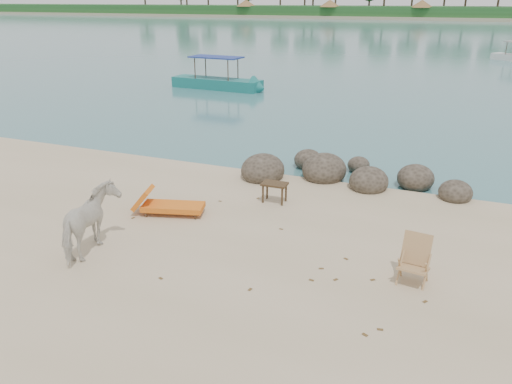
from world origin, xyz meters
TOP-DOWN VIEW (x-y plane):
  - water at (0.00, 90.00)m, footprint 400.00×400.00m
  - far_shore at (0.00, 170.00)m, footprint 420.00×90.00m
  - far_scenery at (0.03, 136.70)m, footprint 420.00×18.00m
  - boulders at (1.34, 6.14)m, footprint 6.49×2.99m
  - cow at (-2.33, -0.23)m, footprint 1.10×1.77m
  - side_table at (0.24, 3.82)m, footprint 0.66×0.43m
  - lounge_chair at (-1.82, 2.14)m, footprint 2.00×1.15m
  - deck_chair at (4.03, 1.04)m, footprint 0.65×0.70m
  - boat_near at (-9.22, 19.51)m, footprint 6.37×1.84m
  - dead_leaves at (1.25, 0.81)m, footprint 7.65×6.31m

SIDE VIEW (x-z plane):
  - water at x=0.00m, z-range 0.00..0.00m
  - far_shore at x=0.00m, z-range -0.70..0.70m
  - dead_leaves at x=1.25m, z-range 0.01..0.01m
  - boulders at x=1.34m, z-range -0.29..0.69m
  - side_table at x=0.24m, z-range 0.00..0.53m
  - lounge_chair at x=-1.82m, z-range 0.00..0.57m
  - deck_chair at x=4.03m, z-range 0.00..0.90m
  - cow at x=-2.33m, z-range 0.00..1.39m
  - boat_near at x=-9.22m, z-range 0.00..3.06m
  - far_scenery at x=0.03m, z-range -1.61..7.89m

